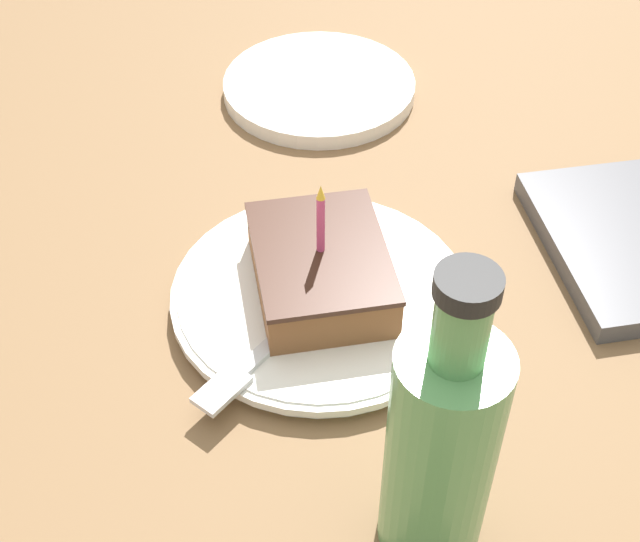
{
  "coord_description": "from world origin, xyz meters",
  "views": [
    {
      "loc": [
        -0.07,
        -0.53,
        0.55
      ],
      "look_at": [
        0.02,
        -0.02,
        0.04
      ],
      "focal_mm": 50.0,
      "sensor_mm": 36.0,
      "label": 1
    }
  ],
  "objects_px": {
    "side_plate": "(319,87)",
    "plate": "(320,296)",
    "fork": "(265,350)",
    "bottle": "(441,447)",
    "cake_slice": "(321,268)"
  },
  "relations": [
    {
      "from": "side_plate",
      "to": "plate",
      "type": "bearing_deg",
      "value": -100.14
    },
    {
      "from": "fork",
      "to": "bottle",
      "type": "height_order",
      "value": "bottle"
    },
    {
      "from": "plate",
      "to": "cake_slice",
      "type": "height_order",
      "value": "cake_slice"
    },
    {
      "from": "plate",
      "to": "cake_slice",
      "type": "distance_m",
      "value": 0.03
    },
    {
      "from": "fork",
      "to": "bottle",
      "type": "distance_m",
      "value": 0.2
    },
    {
      "from": "plate",
      "to": "fork",
      "type": "relative_size",
      "value": 1.79
    },
    {
      "from": "bottle",
      "to": "side_plate",
      "type": "xyz_separation_m",
      "value": [
        0.02,
        0.54,
        -0.09
      ]
    },
    {
      "from": "plate",
      "to": "bottle",
      "type": "distance_m",
      "value": 0.24
    },
    {
      "from": "fork",
      "to": "bottle",
      "type": "bearing_deg",
      "value": -61.42
    },
    {
      "from": "plate",
      "to": "fork",
      "type": "bearing_deg",
      "value": -132.28
    },
    {
      "from": "plate",
      "to": "side_plate",
      "type": "xyz_separation_m",
      "value": [
        0.06,
        0.32,
        -0.0
      ]
    },
    {
      "from": "cake_slice",
      "to": "bottle",
      "type": "height_order",
      "value": "bottle"
    },
    {
      "from": "fork",
      "to": "bottle",
      "type": "xyz_separation_m",
      "value": [
        0.09,
        -0.16,
        0.08
      ]
    },
    {
      "from": "plate",
      "to": "fork",
      "type": "xyz_separation_m",
      "value": [
        -0.05,
        -0.06,
        0.01
      ]
    },
    {
      "from": "cake_slice",
      "to": "fork",
      "type": "bearing_deg",
      "value": -131.55
    }
  ]
}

